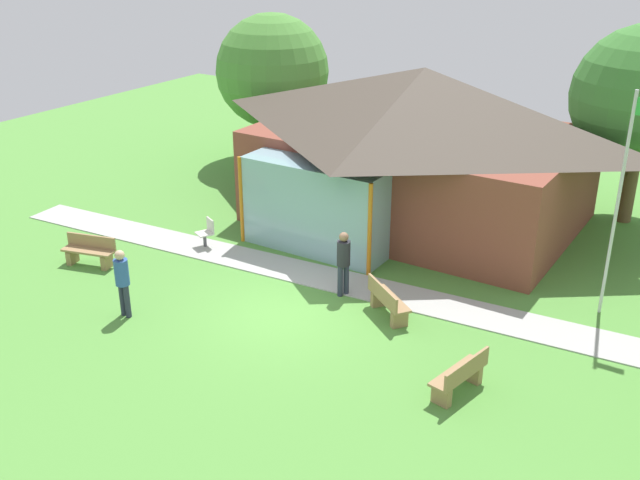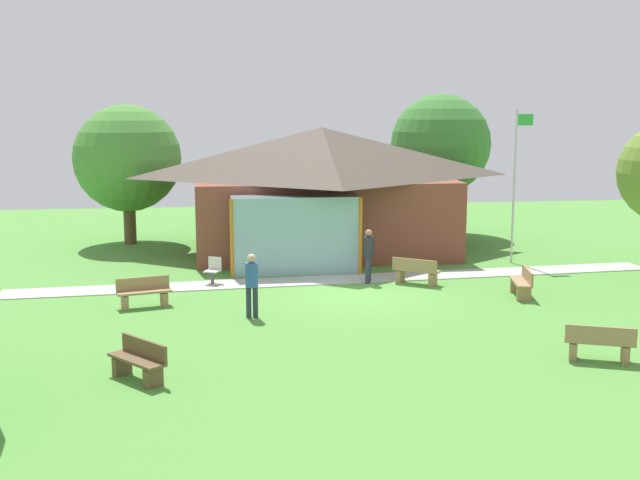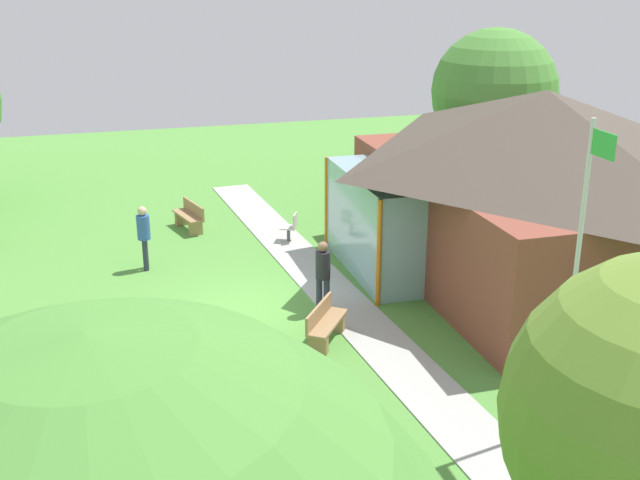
{
  "view_description": "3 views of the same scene",
  "coord_description": "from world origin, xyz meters",
  "px_view_note": "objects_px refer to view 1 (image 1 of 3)",
  "views": [
    {
      "loc": [
        9.23,
        -12.99,
        8.89
      ],
      "look_at": [
        -0.3,
        1.96,
        1.16
      ],
      "focal_mm": 41.62,
      "sensor_mm": 36.0,
      "label": 1
    },
    {
      "loc": [
        -4.12,
        -22.97,
        5.6
      ],
      "look_at": [
        -0.86,
        1.84,
        1.38
      ],
      "focal_mm": 44.72,
      "sensor_mm": 36.0,
      "label": 2
    },
    {
      "loc": [
        16.65,
        -3.11,
        7.71
      ],
      "look_at": [
        -0.28,
        1.76,
        1.44
      ],
      "focal_mm": 43.91,
      "sensor_mm": 36.0,
      "label": 3
    }
  ],
  "objects_px": {
    "pavilion": "(417,144)",
    "bench_mid_left": "(90,252)",
    "flagpole": "(621,196)",
    "bench_mid_right": "(460,376)",
    "tree_behind_pavilion_left": "(272,71)",
    "patio_chair_west": "(207,234)",
    "visitor_strolling_lawn": "(122,278)",
    "bench_rear_near_path": "(387,301)",
    "visitor_on_path": "(344,259)"
  },
  "relations": [
    {
      "from": "pavilion",
      "to": "patio_chair_west",
      "type": "bearing_deg",
      "value": -128.18
    },
    {
      "from": "pavilion",
      "to": "bench_rear_near_path",
      "type": "relative_size",
      "value": 7.15
    },
    {
      "from": "flagpole",
      "to": "visitor_strolling_lawn",
      "type": "bearing_deg",
      "value": -146.65
    },
    {
      "from": "visitor_strolling_lawn",
      "to": "tree_behind_pavilion_left",
      "type": "height_order",
      "value": "tree_behind_pavilion_left"
    },
    {
      "from": "bench_mid_right",
      "to": "patio_chair_west",
      "type": "height_order",
      "value": "patio_chair_west"
    },
    {
      "from": "bench_mid_right",
      "to": "bench_mid_left",
      "type": "bearing_deg",
      "value": 100.34
    },
    {
      "from": "visitor_strolling_lawn",
      "to": "patio_chair_west",
      "type": "bearing_deg",
      "value": 108.71
    },
    {
      "from": "flagpole",
      "to": "bench_mid_right",
      "type": "distance_m",
      "value": 5.9
    },
    {
      "from": "bench_mid_right",
      "to": "visitor_on_path",
      "type": "relative_size",
      "value": 0.89
    },
    {
      "from": "pavilion",
      "to": "patio_chair_west",
      "type": "relative_size",
      "value": 12.24
    },
    {
      "from": "flagpole",
      "to": "bench_mid_right",
      "type": "height_order",
      "value": "flagpole"
    },
    {
      "from": "pavilion",
      "to": "bench_mid_right",
      "type": "xyz_separation_m",
      "value": [
        4.97,
        -8.14,
        -2.09
      ]
    },
    {
      "from": "patio_chair_west",
      "to": "tree_behind_pavilion_left",
      "type": "distance_m",
      "value": 9.3
    },
    {
      "from": "bench_rear_near_path",
      "to": "tree_behind_pavilion_left",
      "type": "height_order",
      "value": "tree_behind_pavilion_left"
    },
    {
      "from": "flagpole",
      "to": "bench_mid_left",
      "type": "height_order",
      "value": "flagpole"
    },
    {
      "from": "pavilion",
      "to": "bench_mid_left",
      "type": "relative_size",
      "value": 6.74
    },
    {
      "from": "pavilion",
      "to": "flagpole",
      "type": "relative_size",
      "value": 1.92
    },
    {
      "from": "bench_mid_left",
      "to": "bench_rear_near_path",
      "type": "bearing_deg",
      "value": 177.26
    },
    {
      "from": "pavilion",
      "to": "bench_mid_right",
      "type": "distance_m",
      "value": 9.76
    },
    {
      "from": "patio_chair_west",
      "to": "visitor_on_path",
      "type": "relative_size",
      "value": 0.49
    },
    {
      "from": "tree_behind_pavilion_left",
      "to": "patio_chair_west",
      "type": "bearing_deg",
      "value": -67.28
    },
    {
      "from": "visitor_on_path",
      "to": "visitor_strolling_lawn",
      "type": "bearing_deg",
      "value": 161.12
    },
    {
      "from": "pavilion",
      "to": "bench_mid_right",
      "type": "bearing_deg",
      "value": -58.56
    },
    {
      "from": "bench_rear_near_path",
      "to": "flagpole",
      "type": "bearing_deg",
      "value": 70.56
    },
    {
      "from": "bench_rear_near_path",
      "to": "patio_chair_west",
      "type": "height_order",
      "value": "patio_chair_west"
    },
    {
      "from": "flagpole",
      "to": "bench_rear_near_path",
      "type": "bearing_deg",
      "value": -145.38
    },
    {
      "from": "visitor_strolling_lawn",
      "to": "tree_behind_pavilion_left",
      "type": "bearing_deg",
      "value": 114.69
    },
    {
      "from": "bench_rear_near_path",
      "to": "tree_behind_pavilion_left",
      "type": "distance_m",
      "value": 13.6
    },
    {
      "from": "patio_chair_west",
      "to": "visitor_on_path",
      "type": "distance_m",
      "value": 4.98
    },
    {
      "from": "visitor_strolling_lawn",
      "to": "visitor_on_path",
      "type": "bearing_deg",
      "value": 48.97
    },
    {
      "from": "flagpole",
      "to": "bench_mid_right",
      "type": "xyz_separation_m",
      "value": [
        -1.62,
        -5.03,
        -2.62
      ]
    },
    {
      "from": "flagpole",
      "to": "bench_mid_left",
      "type": "relative_size",
      "value": 3.5
    },
    {
      "from": "bench_rear_near_path",
      "to": "bench_mid_right",
      "type": "xyz_separation_m",
      "value": [
        2.72,
        -2.04,
        0.0
      ]
    },
    {
      "from": "flagpole",
      "to": "patio_chair_west",
      "type": "relative_size",
      "value": 6.37
    },
    {
      "from": "bench_mid_left",
      "to": "bench_mid_right",
      "type": "distance_m",
      "value": 11.05
    },
    {
      "from": "bench_mid_right",
      "to": "patio_chair_west",
      "type": "relative_size",
      "value": 1.81
    },
    {
      "from": "bench_rear_near_path",
      "to": "visitor_strolling_lawn",
      "type": "distance_m",
      "value": 6.36
    },
    {
      "from": "bench_mid_right",
      "to": "patio_chair_west",
      "type": "bearing_deg",
      "value": 83.82
    },
    {
      "from": "bench_mid_left",
      "to": "bench_mid_right",
      "type": "bearing_deg",
      "value": 163.76
    },
    {
      "from": "flagpole",
      "to": "tree_behind_pavilion_left",
      "type": "height_order",
      "value": "tree_behind_pavilion_left"
    },
    {
      "from": "patio_chair_west",
      "to": "bench_mid_left",
      "type": "bearing_deg",
      "value": 80.15
    },
    {
      "from": "patio_chair_west",
      "to": "tree_behind_pavilion_left",
      "type": "relative_size",
      "value": 0.15
    },
    {
      "from": "flagpole",
      "to": "bench_mid_left",
      "type": "bearing_deg",
      "value": -159.05
    },
    {
      "from": "pavilion",
      "to": "patio_chair_west",
      "type": "xyz_separation_m",
      "value": [
        -4.14,
        -5.27,
        -2.08
      ]
    },
    {
      "from": "visitor_strolling_lawn",
      "to": "bench_rear_near_path",
      "type": "bearing_deg",
      "value": 37.21
    },
    {
      "from": "flagpole",
      "to": "visitor_on_path",
      "type": "xyz_separation_m",
      "value": [
        -5.81,
        -2.62,
        -2.0
      ]
    },
    {
      "from": "bench_mid_right",
      "to": "tree_behind_pavilion_left",
      "type": "bearing_deg",
      "value": 60.05
    },
    {
      "from": "tree_behind_pavilion_left",
      "to": "visitor_strolling_lawn",
      "type": "bearing_deg",
      "value": -70.23
    },
    {
      "from": "pavilion",
      "to": "visitor_on_path",
      "type": "height_order",
      "value": "pavilion"
    },
    {
      "from": "pavilion",
      "to": "visitor_on_path",
      "type": "relative_size",
      "value": 6.05
    }
  ]
}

